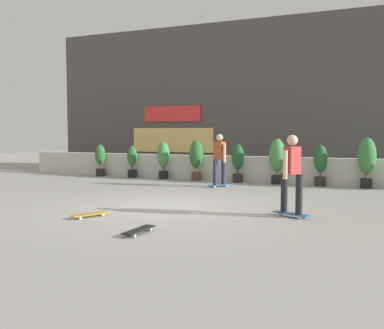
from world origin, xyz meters
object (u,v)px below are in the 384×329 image
Objects in this scene: potted_plant_4 at (238,161)px; skater_by_wall_right at (219,158)px; potted_plant_1 at (132,160)px; skateboard_aside at (90,214)px; potted_plant_2 at (163,158)px; potted_plant_0 at (100,159)px; potted_plant_5 at (277,158)px; potted_plant_3 at (196,157)px; potted_plant_6 at (320,163)px; skater_by_wall_left at (292,172)px; skateboard_near_camera at (139,230)px; potted_plant_7 at (367,159)px.

skater_by_wall_right is at bearing -96.56° from potted_plant_4.
potted_plant_1 is 1.52× the size of skateboard_aside.
skateboard_aside is (1.92, -7.27, -0.74)m from potted_plant_2.
potted_plant_5 is at bearing 0.00° from potted_plant_0.
potted_plant_3 is at bearing 180.00° from potted_plant_4.
potted_plant_2 is 5.70m from potted_plant_6.
potted_plant_3 is at bearing 133.54° from skater_by_wall_right.
potted_plant_0 is 0.87× the size of potted_plant_3.
potted_plant_5 is 5.82m from skater_by_wall_left.
skater_by_wall_right is at bearing -136.39° from potted_plant_5.
skateboard_near_camera is at bearing -94.95° from potted_plant_5.
potted_plant_0 is at bearing -180.00° from potted_plant_7.
skateboard_aside is (4.74, -7.27, -0.64)m from potted_plant_0.
skater_by_wall_right is (-2.97, -1.47, 0.19)m from potted_plant_6.
potted_plant_6 is at bearing 0.00° from potted_plant_2.
potted_plant_2 reaches higher than potted_plant_6.
potted_plant_0 is 10.38m from skateboard_near_camera.
potted_plant_3 is 1.81× the size of skateboard_near_camera.
potted_plant_1 is 0.84× the size of potted_plant_3.
potted_plant_6 is 8.22m from skateboard_aside.
potted_plant_0 is at bearing 180.00° from potted_plant_1.
skateboard_near_camera is at bearing -28.14° from skateboard_aside.
potted_plant_3 is at bearing -180.00° from potted_plant_5.
potted_plant_0 reaches higher than skateboard_near_camera.
potted_plant_6 is at bearing 62.52° from skateboard_aside.
skater_by_wall_left is at bearing 49.31° from skateboard_near_camera.
skateboard_aside is (-3.78, -7.27, -0.69)m from potted_plant_6.
potted_plant_3 is 7.15m from skater_by_wall_left.
skater_by_wall_left is 2.10× the size of skateboard_aside.
potted_plant_2 reaches higher than skateboard_near_camera.
potted_plant_1 is at bearing 114.20° from skateboard_aside.
potted_plant_4 is at bearing -180.00° from potted_plant_6.
skater_by_wall_left is at bearing 23.18° from skateboard_aside.
potted_plant_0 is at bearing -180.00° from potted_plant_5.
potted_plant_7 is 1.96× the size of skateboard_aside.
skateboard_near_camera is 1.00× the size of skateboard_aside.
potted_plant_5 reaches higher than skateboard_aside.
potted_plant_3 is (4.16, 0.00, 0.15)m from potted_plant_0.
potted_plant_4 is (4.25, 0.00, 0.09)m from potted_plant_1.
potted_plant_1 is 1.36m from potted_plant_2.
skateboard_aside is (-1.66, 0.89, 0.00)m from skateboard_near_camera.
skater_by_wall_left reaches higher than potted_plant_0.
potted_plant_5 is at bearing 85.05° from skateboard_near_camera.
skater_by_wall_right reaches higher than potted_plant_0.
potted_plant_5 is 0.91× the size of skater_by_wall_right.
potted_plant_2 is at bearing 180.00° from potted_plant_6.
potted_plant_5 is 1.15× the size of potted_plant_6.
skateboard_near_camera is at bearing -51.90° from potted_plant_0.
potted_plant_0 is 10.25m from skater_by_wall_left.
potted_plant_0 is 1.47m from potted_plant_1.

